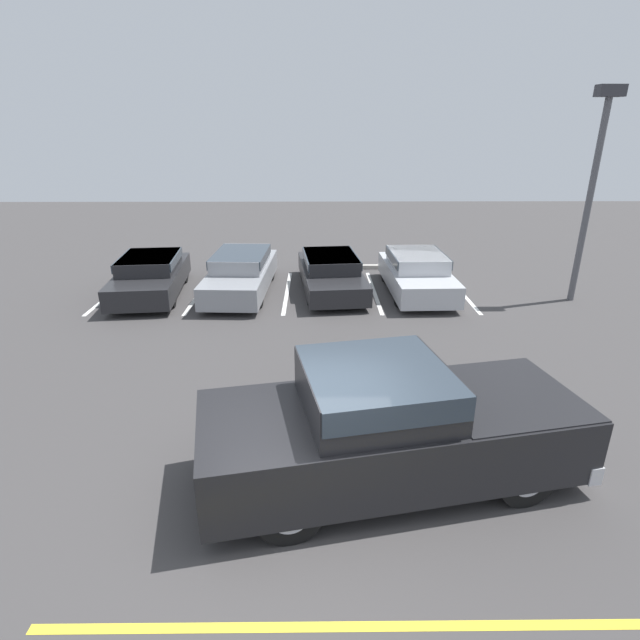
# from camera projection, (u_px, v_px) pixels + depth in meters

# --- Properties ---
(ground_plane) EXTENTS (60.00, 60.00, 0.00)m
(ground_plane) POSITION_uv_depth(u_px,v_px,m) (304.00, 525.00, 6.60)
(ground_plane) COLOR #423F3F
(stall_stripe_a) EXTENTS (0.12, 4.28, 0.01)m
(stall_stripe_a) POSITION_uv_depth(u_px,v_px,m) (113.00, 292.00, 15.80)
(stall_stripe_a) COLOR white
(stall_stripe_a) RESTS_ON ground_plane
(stall_stripe_b) EXTENTS (0.12, 4.28, 0.01)m
(stall_stripe_b) POSITION_uv_depth(u_px,v_px,m) (200.00, 292.00, 15.82)
(stall_stripe_b) COLOR white
(stall_stripe_b) RESTS_ON ground_plane
(stall_stripe_c) EXTENTS (0.12, 4.28, 0.01)m
(stall_stripe_c) POSITION_uv_depth(u_px,v_px,m) (287.00, 292.00, 15.85)
(stall_stripe_c) COLOR white
(stall_stripe_c) RESTS_ON ground_plane
(stall_stripe_d) EXTENTS (0.12, 4.28, 0.01)m
(stall_stripe_d) POSITION_uv_depth(u_px,v_px,m) (374.00, 291.00, 15.87)
(stall_stripe_d) COLOR white
(stall_stripe_d) RESTS_ON ground_plane
(stall_stripe_e) EXTENTS (0.12, 4.28, 0.01)m
(stall_stripe_e) POSITION_uv_depth(u_px,v_px,m) (461.00, 291.00, 15.89)
(stall_stripe_e) COLOR white
(stall_stripe_e) RESTS_ON ground_plane
(aisle_stripe_foreground) EXTENTS (8.25, 0.12, 0.01)m
(aisle_stripe_foreground) POSITION_uv_depth(u_px,v_px,m) (420.00, 626.00, 5.27)
(aisle_stripe_foreground) COLOR yellow
(aisle_stripe_foreground) RESTS_ON ground_plane
(pickup_truck) EXTENTS (5.79, 3.11, 1.85)m
(pickup_truck) POSITION_uv_depth(u_px,v_px,m) (393.00, 424.00, 7.18)
(pickup_truck) COLOR black
(pickup_truck) RESTS_ON ground_plane
(parked_sedan_a) EXTENTS (2.22, 4.45, 1.22)m
(parked_sedan_a) POSITION_uv_depth(u_px,v_px,m) (151.00, 274.00, 15.39)
(parked_sedan_a) COLOR #232326
(parked_sedan_a) RESTS_ON ground_plane
(parked_sedan_b) EXTENTS (1.91, 4.76, 1.26)m
(parked_sedan_b) POSITION_uv_depth(u_px,v_px,m) (241.00, 271.00, 15.62)
(parked_sedan_b) COLOR gray
(parked_sedan_b) RESTS_ON ground_plane
(parked_sedan_c) EXTENTS (2.19, 4.69, 1.14)m
(parked_sedan_c) POSITION_uv_depth(u_px,v_px,m) (331.00, 271.00, 15.81)
(parked_sedan_c) COLOR #232326
(parked_sedan_c) RESTS_ON ground_plane
(parked_sedan_d) EXTENTS (1.88, 4.30, 1.26)m
(parked_sedan_d) POSITION_uv_depth(u_px,v_px,m) (417.00, 272.00, 15.56)
(parked_sedan_d) COLOR #B7BABF
(parked_sedan_d) RESTS_ON ground_plane
(light_post) EXTENTS (0.70, 0.36, 5.93)m
(light_post) POSITION_uv_depth(u_px,v_px,m) (594.00, 175.00, 13.79)
(light_post) COLOR #515156
(light_post) RESTS_ON ground_plane
(wheel_stop_curb) EXTENTS (1.70, 0.20, 0.14)m
(wheel_stop_curb) POSITION_uv_depth(u_px,v_px,m) (369.00, 267.00, 18.37)
(wheel_stop_curb) COLOR #B7B2A8
(wheel_stop_curb) RESTS_ON ground_plane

